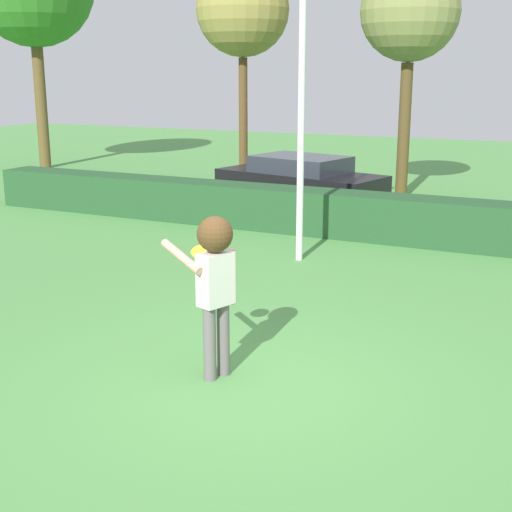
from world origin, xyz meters
The scene contains 8 objects.
ground_plane centered at (0.00, 0.00, 0.00)m, with size 60.00×60.00×0.00m, color #53944A.
person centered at (-0.40, 0.09, 1.20)m, with size 0.84×0.54×1.81m.
frisbee centered at (-0.74, 0.41, 1.33)m, with size 0.25×0.24×0.10m.
lamppost centered at (-1.49, 5.18, 3.51)m, with size 0.24×0.24×6.38m.
hedge_row centered at (0.00, 7.37, 0.45)m, with size 20.37×0.90×0.90m, color #244D29.
parked_car_black centered at (-3.48, 10.09, 0.69)m, with size 4.48×2.62×1.25m.
bare_elm_tree centered at (-6.06, 12.08, 4.90)m, with size 2.57×2.57×6.22m.
maple_tree centered at (-1.51, 12.43, 4.69)m, with size 2.51×2.51×6.01m.
Camera 1 is at (3.17, -6.33, 3.28)m, focal length 50.13 mm.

